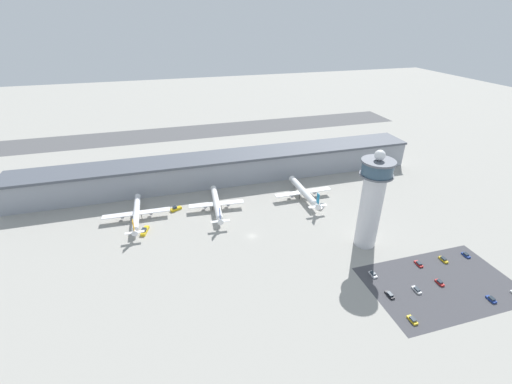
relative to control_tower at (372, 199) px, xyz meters
The scene contains 20 objects.
ground_plane 63.31m from the control_tower, 157.65° to the left, with size 1000.00×1000.00×0.00m, color #9E9B93.
terminal_building 107.60m from the control_tower, 120.14° to the left, with size 271.36×25.00×18.93m.
runway_strip 216.74m from the control_tower, 104.37° to the left, with size 407.04×44.00×0.01m, color #515154.
control_tower is the anchor object (origin of this frame).
parking_lot_surface 46.81m from the control_tower, 65.63° to the right, with size 64.00×40.00×0.01m, color #424247.
airplane_gate_alpha 126.90m from the control_tower, 153.66° to the left, with size 37.05×42.09×11.76m.
airplane_gate_bravo 88.15m from the control_tower, 141.13° to the left, with size 32.74×42.05×12.22m.
airplane_gate_charlie 58.23m from the control_tower, 101.81° to the left, with size 37.07×40.88×13.20m.
service_truck_catering 111.35m from the control_tower, 146.25° to the left, with size 7.03×4.75×2.75m.
service_truck_fuel 46.51m from the control_tower, 97.84° to the left, with size 5.91×5.87×2.45m.
service_truck_baggage 118.28m from the control_tower, 159.07° to the left, with size 4.73×8.72×2.77m.
car_green_van 36.92m from the control_tower, 54.69° to the right, with size 2.04×4.66×1.41m.
car_maroon_suv 55.98m from the control_tower, 100.68° to the right, with size 1.98×4.57×1.45m.
car_grey_coupe 44.50m from the control_tower, 105.25° to the right, with size 1.91×4.82×1.36m.
car_red_hatchback 35.05m from the control_tower, 112.56° to the right, with size 2.08×4.47×1.50m.
car_silver_sedan 44.11m from the control_tower, 85.09° to the right, with size 1.91×4.63×1.43m.
car_yellow_taxi 45.96m from the control_tower, 65.80° to the right, with size 1.81×4.26×1.51m.
car_navy_sedan 62.28m from the control_tower, 59.34° to the right, with size 1.90×4.08×1.44m.
car_black_suv 54.04m from the control_tower, 28.29° to the right, with size 1.92×4.23×1.42m.
car_white_wagon 44.51m from the control_tower, 37.97° to the right, with size 1.75×4.80×1.55m.
Camera 1 is at (-39.11, -143.73, 105.10)m, focal length 24.00 mm.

